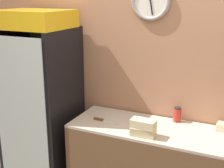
# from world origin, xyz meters

# --- Properties ---
(wall_back) EXTENTS (5.20, 0.10, 2.70)m
(wall_back) POSITION_xyz_m (-0.00, 1.21, 1.36)
(wall_back) COLOR #AD7A5B
(wall_back) RESTS_ON ground_plane
(beverage_cooler) EXTENTS (0.72, 0.66, 1.94)m
(beverage_cooler) POSITION_xyz_m (-1.29, 0.87, 1.06)
(beverage_cooler) COLOR black
(beverage_cooler) RESTS_ON ground_plane
(sandwich_stack_bottom) EXTENTS (0.22, 0.12, 0.08)m
(sandwich_stack_bottom) POSITION_xyz_m (-0.05, 0.65, 0.92)
(sandwich_stack_bottom) COLOR beige
(sandwich_stack_bottom) RESTS_ON prep_counter
(sandwich_stack_middle) EXTENTS (0.22, 0.12, 0.08)m
(sandwich_stack_middle) POSITION_xyz_m (-0.05, 0.65, 1.00)
(sandwich_stack_middle) COLOR beige
(sandwich_stack_middle) RESTS_ON sandwich_stack_bottom
(chefs_knife) EXTENTS (0.30, 0.05, 0.02)m
(chefs_knife) POSITION_xyz_m (-0.52, 0.80, 0.89)
(chefs_knife) COLOR silver
(chefs_knife) RESTS_ON prep_counter
(condiment_jar) EXTENTS (0.07, 0.07, 0.15)m
(condiment_jar) POSITION_xyz_m (0.15, 1.09, 0.95)
(condiment_jar) COLOR #B72D23
(condiment_jar) RESTS_ON prep_counter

